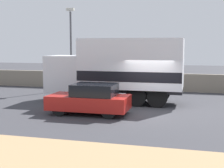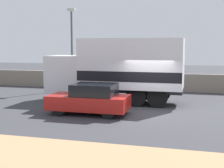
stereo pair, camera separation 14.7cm
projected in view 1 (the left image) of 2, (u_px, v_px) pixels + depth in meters
ground_plane at (146, 112)px, 15.19m from camera, size 80.00×80.00×0.00m
stone_wall_backdrop at (161, 82)px, 22.55m from camera, size 60.00×0.35×1.27m
street_lamp at (71, 42)px, 22.69m from camera, size 0.56×0.28×5.95m
box_truck at (120, 68)px, 17.64m from camera, size 7.76×2.58×3.63m
car_hatchback at (90, 99)px, 14.73m from camera, size 3.81×1.74×1.46m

